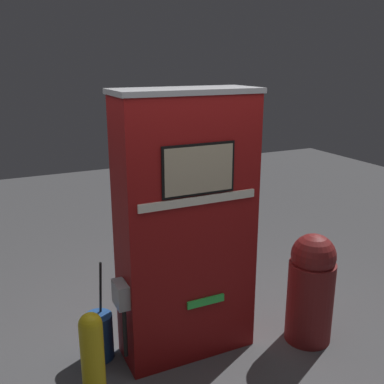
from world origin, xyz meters
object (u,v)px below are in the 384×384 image
Objects in this scene: gas_pump at (186,228)px; safety_bollard at (93,367)px; squeegee_bucket at (99,336)px; trash_bin at (311,287)px.

safety_bollard is (-0.90, -0.50, -0.65)m from gas_pump.
squeegee_bucket is (-0.70, 0.18, -0.89)m from gas_pump.
trash_bin is (1.02, -0.35, -0.59)m from gas_pump.
gas_pump is 1.22m from safety_bollard.
squeegee_bucket is at bearing 73.66° from safety_bollard.
safety_bollard is 0.75m from squeegee_bucket.
gas_pump is 2.50× the size of squeegee_bucket.
trash_bin is at bearing -17.03° from squeegee_bucket.
trash_bin is (1.93, 0.15, 0.06)m from safety_bollard.
gas_pump is at bearing 29.01° from safety_bollard.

